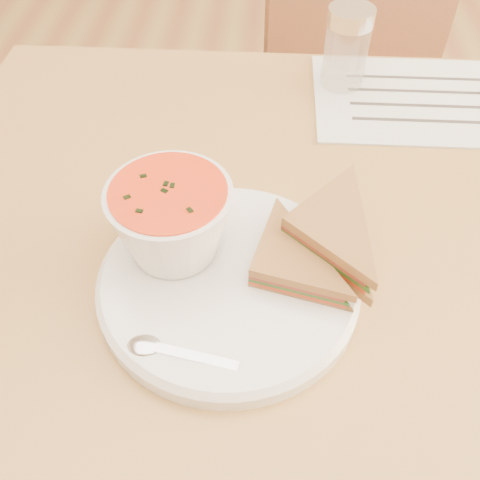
# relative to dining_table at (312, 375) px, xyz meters

# --- Properties ---
(floor) EXTENTS (5.00, 6.00, 0.01)m
(floor) POSITION_rel_dining_table_xyz_m (0.00, 0.00, -0.38)
(floor) COLOR brown
(floor) RESTS_ON ground
(dining_table) EXTENTS (1.00, 0.70, 0.75)m
(dining_table) POSITION_rel_dining_table_xyz_m (0.00, 0.00, 0.00)
(dining_table) COLOR olive
(dining_table) RESTS_ON floor
(chair_far) EXTENTS (0.50, 0.50, 0.91)m
(chair_far) POSITION_rel_dining_table_xyz_m (0.14, 0.48, 0.08)
(chair_far) COLOR brown
(chair_far) RESTS_ON floor
(plate) EXTENTS (0.26, 0.26, 0.02)m
(plate) POSITION_rel_dining_table_xyz_m (-0.12, -0.11, 0.38)
(plate) COLOR white
(plate) RESTS_ON dining_table
(soup_bowl) EXTENTS (0.13, 0.13, 0.08)m
(soup_bowl) POSITION_rel_dining_table_xyz_m (-0.18, -0.08, 0.43)
(soup_bowl) COLOR white
(soup_bowl) RESTS_ON plate
(sandwich_half_a) EXTENTS (0.12, 0.12, 0.03)m
(sandwich_half_a) POSITION_rel_dining_table_xyz_m (-0.10, -0.12, 0.41)
(sandwich_half_a) COLOR #A7723B
(sandwich_half_a) RESTS_ON plate
(sandwich_half_b) EXTENTS (0.16, 0.16, 0.03)m
(sandwich_half_b) POSITION_rel_dining_table_xyz_m (-0.07, -0.07, 0.42)
(sandwich_half_b) COLOR #A7723B
(sandwich_half_b) RESTS_ON plate
(spoon) EXTENTS (0.16, 0.06, 0.01)m
(spoon) POSITION_rel_dining_table_xyz_m (-0.15, -0.20, 0.40)
(spoon) COLOR silver
(spoon) RESTS_ON plate
(paper_menu) EXTENTS (0.29, 0.21, 0.00)m
(paper_menu) POSITION_rel_dining_table_xyz_m (0.12, 0.23, 0.38)
(paper_menu) COLOR white
(paper_menu) RESTS_ON dining_table
(condiment_shaker) EXTENTS (0.08, 0.08, 0.11)m
(condiment_shaker) POSITION_rel_dining_table_xyz_m (0.01, 0.27, 0.43)
(condiment_shaker) COLOR silver
(condiment_shaker) RESTS_ON dining_table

